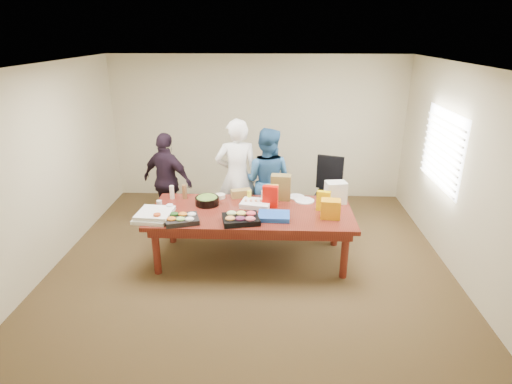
{
  "coord_description": "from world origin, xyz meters",
  "views": [
    {
      "loc": [
        0.28,
        -5.29,
        3.09
      ],
      "look_at": [
        0.06,
        0.1,
        0.99
      ],
      "focal_mm": 29.24,
      "sensor_mm": 36.0,
      "label": 1
    }
  ],
  "objects_px": {
    "office_chair": "(330,193)",
    "person_right": "(267,180)",
    "person_center": "(237,177)",
    "salad_bowl": "(207,201)",
    "sheet_cake": "(256,204)",
    "conference_table": "(251,235)"
  },
  "relations": [
    {
      "from": "office_chair",
      "to": "salad_bowl",
      "type": "relative_size",
      "value": 3.12
    },
    {
      "from": "office_chair",
      "to": "person_center",
      "type": "distance_m",
      "value": 1.63
    },
    {
      "from": "conference_table",
      "to": "sheet_cake",
      "type": "height_order",
      "value": "sheet_cake"
    },
    {
      "from": "conference_table",
      "to": "sheet_cake",
      "type": "distance_m",
      "value": 0.45
    },
    {
      "from": "person_center",
      "to": "person_right",
      "type": "xyz_separation_m",
      "value": [
        0.46,
        0.08,
        -0.08
      ]
    },
    {
      "from": "office_chair",
      "to": "person_right",
      "type": "relative_size",
      "value": 0.63
    },
    {
      "from": "office_chair",
      "to": "sheet_cake",
      "type": "xyz_separation_m",
      "value": [
        -1.21,
        -1.13,
        0.25
      ]
    },
    {
      "from": "conference_table",
      "to": "person_right",
      "type": "height_order",
      "value": "person_right"
    },
    {
      "from": "office_chair",
      "to": "sheet_cake",
      "type": "relative_size",
      "value": 2.59
    },
    {
      "from": "person_right",
      "to": "sheet_cake",
      "type": "relative_size",
      "value": 4.13
    },
    {
      "from": "person_center",
      "to": "office_chair",
      "type": "bearing_deg",
      "value": -172.59
    },
    {
      "from": "person_right",
      "to": "sheet_cake",
      "type": "distance_m",
      "value": 0.84
    },
    {
      "from": "conference_table",
      "to": "salad_bowl",
      "type": "xyz_separation_m",
      "value": [
        -0.64,
        0.2,
        0.43
      ]
    },
    {
      "from": "salad_bowl",
      "to": "person_right",
      "type": "bearing_deg",
      "value": 43.45
    },
    {
      "from": "office_chair",
      "to": "person_right",
      "type": "bearing_deg",
      "value": -144.87
    },
    {
      "from": "office_chair",
      "to": "salad_bowl",
      "type": "distance_m",
      "value": 2.22
    },
    {
      "from": "person_center",
      "to": "person_right",
      "type": "relative_size",
      "value": 1.09
    },
    {
      "from": "sheet_cake",
      "to": "salad_bowl",
      "type": "bearing_deg",
      "value": -171.25
    },
    {
      "from": "person_right",
      "to": "office_chair",
      "type": "bearing_deg",
      "value": -150.06
    },
    {
      "from": "conference_table",
      "to": "sheet_cake",
      "type": "bearing_deg",
      "value": 70.08
    },
    {
      "from": "person_center",
      "to": "salad_bowl",
      "type": "distance_m",
      "value": 0.82
    },
    {
      "from": "office_chair",
      "to": "person_right",
      "type": "xyz_separation_m",
      "value": [
        -1.07,
        -0.3,
        0.32
      ]
    }
  ]
}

